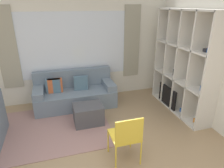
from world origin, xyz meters
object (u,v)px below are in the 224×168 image
Objects in this scene: shelving_unit at (184,65)px; folding_chair at (126,135)px; ottoman at (88,114)px; couch_main at (75,93)px.

folding_chair is (-1.88, -1.31, -0.61)m from shelving_unit.
folding_chair is at bearing -74.22° from ottoman.
shelving_unit is at bearing -145.21° from folding_chair.
folding_chair is at bearing -145.21° from shelving_unit.
ottoman is at bearing -74.22° from folding_chair.
ottoman is (-2.25, -0.00, -0.91)m from shelving_unit.
shelving_unit reaches higher than ottoman.
ottoman is at bearing -79.68° from couch_main.
couch_main is at bearing -76.46° from folding_chair.
shelving_unit reaches higher than folding_chair.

